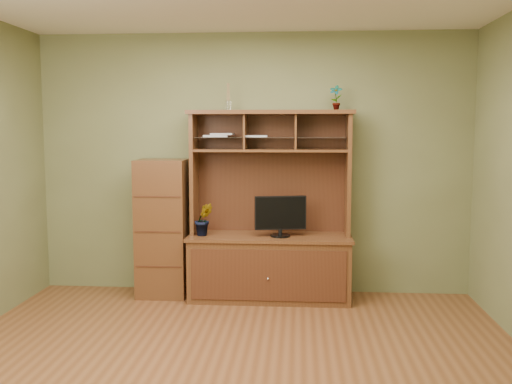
# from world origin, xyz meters

# --- Properties ---
(room) EXTENTS (4.54, 4.04, 2.74)m
(room) POSITION_xyz_m (0.00, 0.00, 1.35)
(room) COLOR brown
(room) RESTS_ON ground
(media_hutch) EXTENTS (1.66, 0.61, 1.90)m
(media_hutch) POSITION_xyz_m (0.19, 1.73, 0.52)
(media_hutch) COLOR #4C2815
(media_hutch) RESTS_ON room
(monitor) EXTENTS (0.51, 0.20, 0.40)m
(monitor) POSITION_xyz_m (0.30, 1.65, 0.86)
(monitor) COLOR black
(monitor) RESTS_ON media_hutch
(orchid_plant) EXTENTS (0.22, 0.19, 0.33)m
(orchid_plant) POSITION_xyz_m (-0.47, 1.65, 0.81)
(orchid_plant) COLOR #305D20
(orchid_plant) RESTS_ON media_hutch
(top_plant) EXTENTS (0.15, 0.13, 0.25)m
(top_plant) POSITION_xyz_m (0.84, 1.80, 2.02)
(top_plant) COLOR #255F21
(top_plant) RESTS_ON media_hutch
(reed_diffuser) EXTENTS (0.05, 0.05, 0.27)m
(reed_diffuser) POSITION_xyz_m (-0.23, 1.81, 2.01)
(reed_diffuser) COLOR silver
(reed_diffuser) RESTS_ON media_hutch
(magazines) EXTENTS (0.66, 0.20, 0.04)m
(magazines) POSITION_xyz_m (-0.21, 1.80, 1.65)
(magazines) COLOR silver
(magazines) RESTS_ON media_hutch
(side_cabinet) EXTENTS (0.50, 0.46, 1.41)m
(side_cabinet) POSITION_xyz_m (-0.91, 1.75, 0.70)
(side_cabinet) COLOR #4C2815
(side_cabinet) RESTS_ON room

